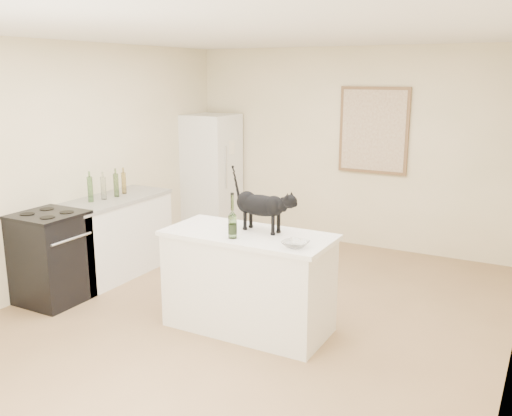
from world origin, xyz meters
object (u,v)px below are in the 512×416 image
object	(u,v)px
fridge	(211,174)
wine_bottle	(232,218)
black_cat	(261,208)
glass_bowl	(296,244)
stove	(51,259)

from	to	relation	value
fridge	wine_bottle	xyz separation A→B (m)	(2.01, -2.75, 0.22)
black_cat	wine_bottle	size ratio (longest dim) A/B	1.73
glass_bowl	fridge	bearing A→B (deg)	133.45
black_cat	wine_bottle	xyz separation A→B (m)	(-0.11, -0.31, -0.04)
fridge	black_cat	bearing A→B (deg)	-49.11
black_cat	glass_bowl	distance (m)	0.58
fridge	stove	bearing A→B (deg)	-90.00
stove	wine_bottle	xyz separation A→B (m)	(2.01, 0.20, 0.62)
stove	black_cat	size ratio (longest dim) A/B	1.51
wine_bottle	stove	bearing A→B (deg)	-174.32
wine_bottle	glass_bowl	world-z (taller)	wine_bottle
fridge	black_cat	world-z (taller)	fridge
fridge	wine_bottle	world-z (taller)	fridge
wine_bottle	fridge	bearing A→B (deg)	126.16
black_cat	glass_bowl	size ratio (longest dim) A/B	2.81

